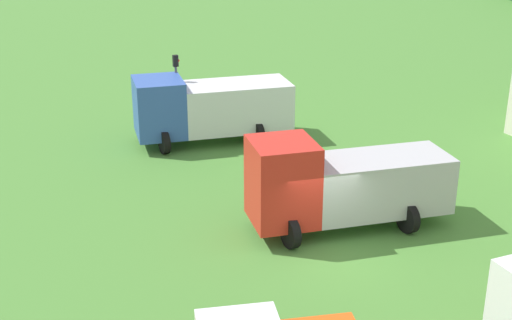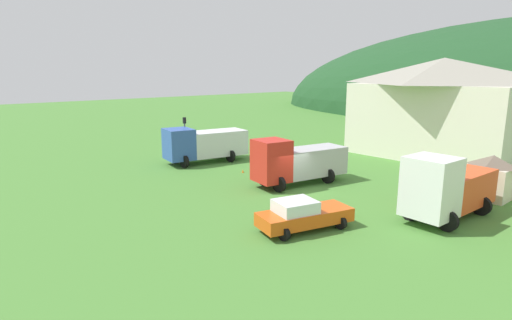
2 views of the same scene
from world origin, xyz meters
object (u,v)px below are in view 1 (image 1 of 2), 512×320
Objects in this scene: crane_truck_red at (339,183)px; traffic_light_west at (177,87)px; traffic_cone_near_pickup at (259,179)px; box_truck_blue at (208,106)px.

crane_truck_red is 1.85× the size of traffic_light_west.
box_truck_blue is at bearing -178.30° from traffic_cone_near_pickup.
crane_truck_red is 13.97× the size of traffic_cone_near_pickup.
box_truck_blue reaches higher than traffic_cone_near_pickup.
traffic_cone_near_pickup is at bearing 10.49° from traffic_light_west.
box_truck_blue is 1.90× the size of traffic_light_west.
traffic_light_west is (-11.94, -1.85, 0.76)m from crane_truck_red.
box_truck_blue is 10.66m from crane_truck_red.
crane_truck_red reaches higher than box_truck_blue.
traffic_light_west is at bearing -169.51° from traffic_cone_near_pickup.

